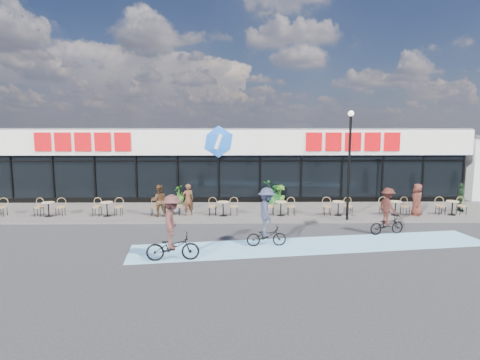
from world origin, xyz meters
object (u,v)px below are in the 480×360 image
object	(u,v)px
potted_plant_mid	(274,192)
pedestrian_a	(417,200)
cyclist_a	(267,219)
lamp_post	(349,156)
patron_right	(159,201)
potted_plant_left	(179,194)
cyclist_b	(387,214)
potted_plant_right	(280,194)
patron_left	(188,200)
pedestrian_b	(461,197)

from	to	relation	value
potted_plant_mid	pedestrian_a	world-z (taller)	pedestrian_a
potted_plant_mid	cyclist_a	bearing A→B (deg)	-97.97
lamp_post	patron_right	distance (m)	9.71
potted_plant_left	patron_right	world-z (taller)	patron_right
pedestrian_a	cyclist_b	xyz separation A→B (m)	(-2.83, -3.15, -0.05)
potted_plant_right	cyclist_a	distance (m)	8.44
pedestrian_a	cyclist_a	bearing A→B (deg)	-48.42
pedestrian_a	cyclist_b	bearing A→B (deg)	-30.45
potted_plant_right	potted_plant_left	bearing A→B (deg)	-177.63
potted_plant_left	patron_left	xyz separation A→B (m)	(0.93, -3.13, 0.26)
lamp_post	cyclist_a	bearing A→B (deg)	-138.20
potted_plant_left	pedestrian_b	xyz separation A→B (m)	(15.60, -2.29, 0.21)
pedestrian_a	cyclist_b	distance (m)	4.24
patron_left	cyclist_a	bearing A→B (deg)	103.97
potted_plant_left	patron_left	world-z (taller)	patron_left
patron_left	potted_plant_left	bearing A→B (deg)	-95.86
potted_plant_right	cyclist_b	xyz separation A→B (m)	(3.81, -6.71, 0.24)
pedestrian_a	lamp_post	bearing A→B (deg)	-65.57
patron_left	cyclist_a	world-z (taller)	cyclist_a
cyclist_a	cyclist_b	world-z (taller)	cyclist_a
patron_left	pedestrian_a	distance (m)	11.79
potted_plant_right	cyclist_b	bearing A→B (deg)	-60.42
patron_left	potted_plant_right	bearing A→B (deg)	-169.18
lamp_post	cyclist_a	distance (m)	6.16
cyclist_b	pedestrian_b	bearing A→B (deg)	36.09
patron_left	cyclist_b	bearing A→B (deg)	137.16
potted_plant_left	cyclist_b	bearing A→B (deg)	-33.13
lamp_post	pedestrian_b	world-z (taller)	lamp_post
cyclist_b	lamp_post	bearing A→B (deg)	114.48
pedestrian_b	lamp_post	bearing A→B (deg)	118.18
potted_plant_mid	pedestrian_a	distance (m)	7.78
potted_plant_mid	potted_plant_right	world-z (taller)	potted_plant_mid
potted_plant_right	patron_left	xyz separation A→B (m)	(-5.15, -3.38, 0.29)
lamp_post	cyclist_b	size ratio (longest dim) A/B	2.61
potted_plant_mid	pedestrian_b	world-z (taller)	pedestrian_b
patron_right	cyclist_a	distance (m)	6.96
patron_left	pedestrian_a	bearing A→B (deg)	156.70
potted_plant_mid	patron_right	distance (m)	7.04
potted_plant_right	pedestrian_b	bearing A→B (deg)	-14.96
lamp_post	patron_right	xyz separation A→B (m)	(-9.38, 0.90, -2.32)
potted_plant_left	cyclist_a	xyz separation A→B (m)	(4.56, -8.04, 0.41)
pedestrian_b	cyclist_b	xyz separation A→B (m)	(-5.71, -4.16, 0.00)
patron_right	cyclist_b	xyz separation A→B (m)	(10.42, -3.17, -0.03)
lamp_post	pedestrian_b	size ratio (longest dim) A/B	3.42
lamp_post	pedestrian_b	bearing A→B (deg)	15.73
patron_left	lamp_post	bearing A→B (deg)	149.91
pedestrian_a	cyclist_a	distance (m)	9.44
potted_plant_mid	cyclist_a	world-z (taller)	cyclist_a
potted_plant_left	patron_right	xyz separation A→B (m)	(-0.53, -3.29, 0.25)
potted_plant_mid	patron_left	size ratio (longest dim) A/B	0.82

